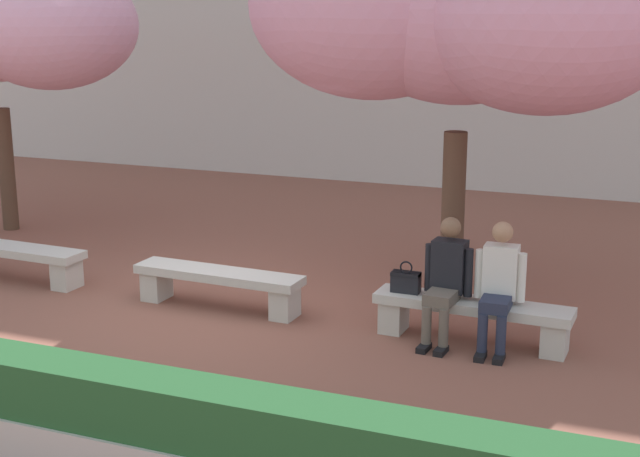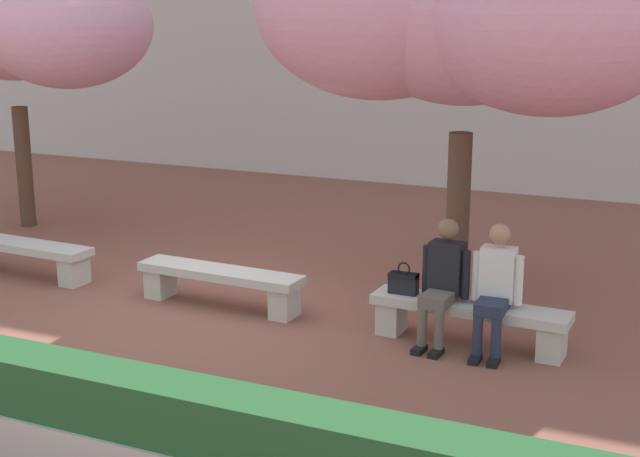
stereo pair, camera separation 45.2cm
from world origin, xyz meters
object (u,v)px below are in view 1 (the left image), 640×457
object	(u,v)px
stone_bench_west_end	(12,256)
person_seated_left	(446,276)
stone_bench_near_west	(218,282)
cherry_tree_main	(461,9)
stone_bench_center	(472,314)
handbag	(406,280)
person_seated_right	(499,282)

from	to	relation	value
stone_bench_west_end	person_seated_left	size ratio (longest dim) A/B	1.58
stone_bench_near_west	cherry_tree_main	world-z (taller)	cherry_tree_main
stone_bench_west_end	stone_bench_near_west	distance (m)	2.92
stone_bench_west_end	cherry_tree_main	distance (m)	6.27
stone_bench_center	handbag	bearing A→B (deg)	178.82
stone_bench_near_west	cherry_tree_main	distance (m)	4.15
stone_bench_near_west	cherry_tree_main	bearing A→B (deg)	35.95
handbag	person_seated_right	bearing A→B (deg)	-3.99
stone_bench_center	person_seated_left	distance (m)	0.48
handbag	person_seated_left	bearing A→B (deg)	-8.71
stone_bench_west_end	handbag	size ratio (longest dim) A/B	6.01
stone_bench_west_end	person_seated_left	world-z (taller)	person_seated_left
stone_bench_west_end	person_seated_right	size ratio (longest dim) A/B	1.58
person_seated_left	handbag	size ratio (longest dim) A/B	3.81
stone_bench_center	person_seated_left	xyz separation A→B (m)	(-0.27, -0.05, 0.39)
stone_bench_near_west	handbag	xyz separation A→B (m)	(2.21, 0.01, 0.27)
stone_bench_center	stone_bench_near_west	bearing A→B (deg)	180.00
stone_bench_west_end	stone_bench_near_west	world-z (taller)	same
stone_bench_center	person_seated_right	bearing A→B (deg)	-11.38
stone_bench_near_west	stone_bench_west_end	bearing A→B (deg)	180.00
stone_bench_west_end	person_seated_left	xyz separation A→B (m)	(5.58, -0.05, 0.39)
person_seated_left	cherry_tree_main	size ratio (longest dim) A/B	0.26
stone_bench_center	cherry_tree_main	bearing A→B (deg)	110.26
cherry_tree_main	stone_bench_near_west	bearing A→B (deg)	-144.05
stone_bench_near_west	handbag	size ratio (longest dim) A/B	6.01
person_seated_right	stone_bench_center	bearing A→B (deg)	168.62
stone_bench_center	person_seated_right	size ratio (longest dim) A/B	1.58
person_seated_right	handbag	bearing A→B (deg)	176.01
stone_bench_center	handbag	size ratio (longest dim) A/B	6.01
stone_bench_west_end	cherry_tree_main	world-z (taller)	cherry_tree_main
stone_bench_west_end	handbag	distance (m)	5.14
person_seated_right	stone_bench_near_west	bearing A→B (deg)	179.04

